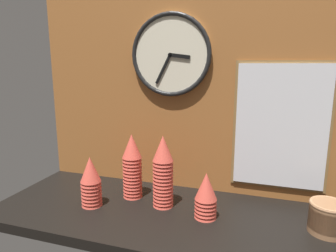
# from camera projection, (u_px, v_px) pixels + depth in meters

# --- Properties ---
(ground_plane) EXTENTS (1.60, 0.56, 0.04)m
(ground_plane) POSITION_uv_depth(u_px,v_px,m) (190.00, 219.00, 1.18)
(ground_plane) COLOR black
(wall_tiled_back) EXTENTS (1.60, 0.03, 1.05)m
(wall_tiled_back) POSITION_uv_depth(u_px,v_px,m) (207.00, 76.00, 1.31)
(wall_tiled_back) COLOR #A3602D
(wall_tiled_back) RESTS_ON ground_plane
(cup_stack_left) EXTENTS (0.08, 0.08, 0.21)m
(cup_stack_left) POSITION_uv_depth(u_px,v_px,m) (91.00, 182.00, 1.22)
(cup_stack_left) COLOR #DB4C3D
(cup_stack_left) RESTS_ON ground_plane
(cup_stack_center_right) EXTENTS (0.08, 0.08, 0.18)m
(cup_stack_center_right) POSITION_uv_depth(u_px,v_px,m) (206.00, 196.00, 1.13)
(cup_stack_center_right) COLOR #DB4C3D
(cup_stack_center_right) RESTS_ON ground_plane
(cup_stack_center_left) EXTENTS (0.08, 0.08, 0.28)m
(cup_stack_center_left) POSITION_uv_depth(u_px,v_px,m) (132.00, 166.00, 1.30)
(cup_stack_center_left) COLOR #DB4C3D
(cup_stack_center_left) RESTS_ON ground_plane
(cup_stack_center) EXTENTS (0.08, 0.08, 0.30)m
(cup_stack_center) POSITION_uv_depth(u_px,v_px,m) (163.00, 171.00, 1.21)
(cup_stack_center) COLOR #DB4C3D
(cup_stack_center) RESTS_ON ground_plane
(bowl_stack_far_right) EXTENTS (0.13, 0.13, 0.11)m
(bowl_stack_far_right) POSITION_uv_depth(u_px,v_px,m) (328.00, 217.00, 1.03)
(bowl_stack_far_right) COLOR #996B47
(bowl_stack_far_right) RESTS_ON ground_plane
(wall_clock) EXTENTS (0.36, 0.03, 0.36)m
(wall_clock) POSITION_uv_depth(u_px,v_px,m) (171.00, 55.00, 1.31)
(wall_clock) COLOR beige
(menu_board) EXTENTS (0.39, 0.01, 0.54)m
(menu_board) POSITION_uv_depth(u_px,v_px,m) (281.00, 127.00, 1.24)
(menu_board) COLOR olive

